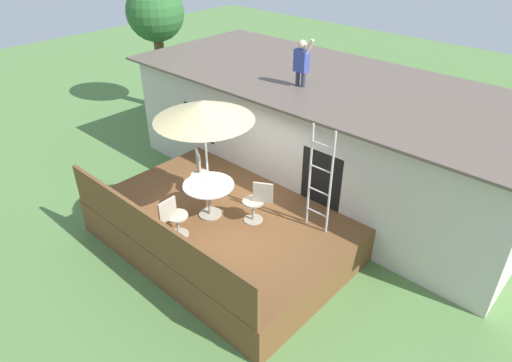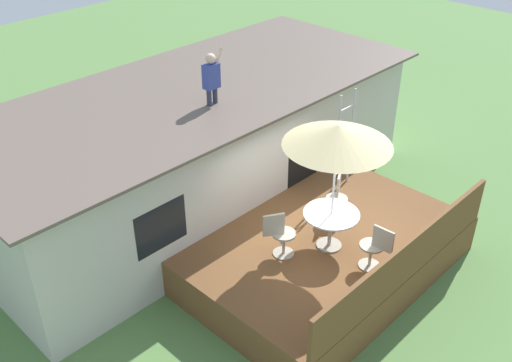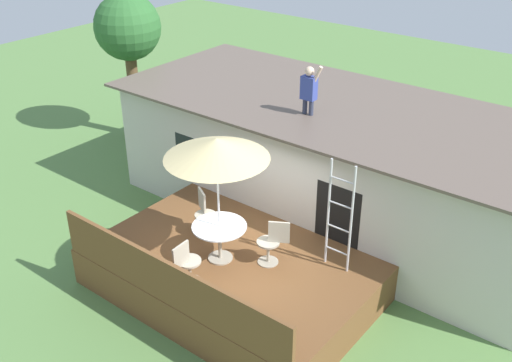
{
  "view_description": "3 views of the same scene",
  "coord_description": "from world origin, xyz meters",
  "px_view_note": "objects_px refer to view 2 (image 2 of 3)",
  "views": [
    {
      "loc": [
        5.73,
        -5.29,
        6.33
      ],
      "look_at": [
        0.51,
        0.41,
        1.59
      ],
      "focal_mm": 31.43,
      "sensor_mm": 36.0,
      "label": 1
    },
    {
      "loc": [
        -7.42,
        -5.41,
        7.72
      ],
      "look_at": [
        -0.63,
        1.19,
        1.81
      ],
      "focal_mm": 41.25,
      "sensor_mm": 36.0,
      "label": 2
    },
    {
      "loc": [
        6.21,
        -7.32,
        7.62
      ],
      "look_at": [
        -0.26,
        0.97,
        1.93
      ],
      "focal_mm": 42.03,
      "sensor_mm": 36.0,
      "label": 3
    }
  ],
  "objects_px": {
    "patio_chair_left": "(280,235)",
    "patio_table": "(331,220)",
    "step_ladder": "(344,140)",
    "person_figure": "(212,75)",
    "patio_chair_right": "(337,197)",
    "patio_chair_near": "(375,247)",
    "patio_umbrella": "(338,135)"
  },
  "relations": [
    {
      "from": "person_figure",
      "to": "patio_chair_right",
      "type": "bearing_deg",
      "value": -69.42
    },
    {
      "from": "patio_chair_left",
      "to": "patio_table",
      "type": "bearing_deg",
      "value": 0.0
    },
    {
      "from": "patio_chair_right",
      "to": "patio_chair_near",
      "type": "height_order",
      "value": "same"
    },
    {
      "from": "patio_table",
      "to": "patio_umbrella",
      "type": "distance_m",
      "value": 1.76
    },
    {
      "from": "patio_table",
      "to": "patio_chair_left",
      "type": "relative_size",
      "value": 1.13
    },
    {
      "from": "patio_chair_left",
      "to": "patio_chair_near",
      "type": "xyz_separation_m",
      "value": [
        0.89,
        -1.45,
        0.0
      ]
    },
    {
      "from": "patio_table",
      "to": "patio_chair_near",
      "type": "height_order",
      "value": "patio_chair_near"
    },
    {
      "from": "person_figure",
      "to": "step_ladder",
      "type": "bearing_deg",
      "value": -43.57
    },
    {
      "from": "person_figure",
      "to": "patio_chair_left",
      "type": "xyz_separation_m",
      "value": [
        -0.75,
        -2.55,
        -2.15
      ]
    },
    {
      "from": "patio_chair_right",
      "to": "patio_chair_left",
      "type": "bearing_deg",
      "value": -29.92
    },
    {
      "from": "step_ladder",
      "to": "patio_table",
      "type": "bearing_deg",
      "value": -148.45
    },
    {
      "from": "person_figure",
      "to": "patio_chair_left",
      "type": "bearing_deg",
      "value": -106.38
    },
    {
      "from": "patio_table",
      "to": "step_ladder",
      "type": "distance_m",
      "value": 2.28
    },
    {
      "from": "person_figure",
      "to": "patio_chair_right",
      "type": "height_order",
      "value": "person_figure"
    },
    {
      "from": "patio_table",
      "to": "step_ladder",
      "type": "bearing_deg",
      "value": 31.55
    },
    {
      "from": "patio_table",
      "to": "patio_chair_right",
      "type": "bearing_deg",
      "value": 30.36
    },
    {
      "from": "step_ladder",
      "to": "patio_chair_right",
      "type": "xyz_separation_m",
      "value": [
        -1.03,
        -0.66,
        -0.64
      ]
    },
    {
      "from": "patio_umbrella",
      "to": "step_ladder",
      "type": "relative_size",
      "value": 1.15
    },
    {
      "from": "step_ladder",
      "to": "person_figure",
      "type": "bearing_deg",
      "value": 136.43
    },
    {
      "from": "patio_chair_right",
      "to": "patio_chair_near",
      "type": "xyz_separation_m",
      "value": [
        -0.81,
        -1.46,
        0.0
      ]
    },
    {
      "from": "step_ladder",
      "to": "person_figure",
      "type": "height_order",
      "value": "person_figure"
    },
    {
      "from": "patio_chair_left",
      "to": "patio_chair_near",
      "type": "bearing_deg",
      "value": -28.12
    },
    {
      "from": "patio_chair_near",
      "to": "patio_chair_right",
      "type": "bearing_deg",
      "value": -32.01
    },
    {
      "from": "patio_table",
      "to": "patio_chair_right",
      "type": "height_order",
      "value": "patio_chair_right"
    },
    {
      "from": "patio_table",
      "to": "patio_chair_left",
      "type": "height_order",
      "value": "patio_chair_left"
    },
    {
      "from": "patio_chair_left",
      "to": "patio_chair_right",
      "type": "distance_m",
      "value": 1.7
    },
    {
      "from": "person_figure",
      "to": "patio_chair_near",
      "type": "bearing_deg",
      "value": -88.0
    },
    {
      "from": "patio_umbrella",
      "to": "patio_chair_right",
      "type": "distance_m",
      "value": 2.14
    },
    {
      "from": "patio_table",
      "to": "patio_chair_left",
      "type": "xyz_separation_m",
      "value": [
        -0.84,
        0.49,
        -0.13
      ]
    },
    {
      "from": "patio_chair_right",
      "to": "step_ladder",
      "type": "bearing_deg",
      "value": -177.83
    },
    {
      "from": "patio_chair_near",
      "to": "step_ladder",
      "type": "bearing_deg",
      "value": -43.93
    },
    {
      "from": "patio_chair_left",
      "to": "patio_chair_near",
      "type": "relative_size",
      "value": 1.0
    }
  ]
}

